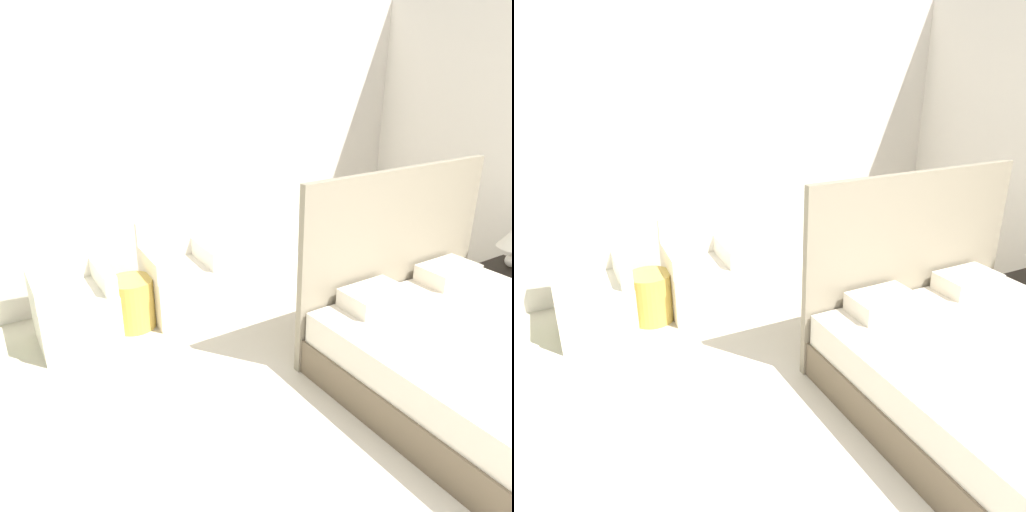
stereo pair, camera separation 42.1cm
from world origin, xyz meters
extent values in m
cube|color=silver|center=(0.00, 4.16, 1.45)|extent=(10.00, 0.06, 2.90)
cube|color=brown|center=(1.11, 1.12, 0.14)|extent=(1.90, 1.95, 0.28)
cube|color=beige|center=(1.11, 1.12, 0.40)|extent=(1.86, 1.91, 0.24)
cube|color=gray|center=(1.11, 2.12, 0.74)|extent=(1.94, 0.06, 1.49)
cube|color=silver|center=(0.68, 1.89, 0.59)|extent=(0.48, 0.32, 0.14)
cube|color=silver|center=(1.54, 1.89, 0.59)|extent=(0.48, 0.32, 0.14)
cube|color=silver|center=(-1.17, 3.49, 0.23)|extent=(0.65, 0.65, 0.46)
cube|color=silver|center=(-1.16, 3.78, 0.66)|extent=(0.63, 0.08, 0.39)
cube|color=silver|center=(-1.43, 3.50, 0.55)|extent=(0.12, 0.57, 0.18)
cube|color=silver|center=(-0.91, 3.49, 0.55)|extent=(0.12, 0.57, 0.18)
cube|color=silver|center=(-0.19, 3.49, 0.23)|extent=(0.66, 0.67, 0.46)
cube|color=silver|center=(-0.17, 3.78, 0.66)|extent=(0.63, 0.10, 0.39)
cube|color=silver|center=(-0.46, 3.51, 0.55)|extent=(0.13, 0.57, 0.18)
cube|color=silver|center=(0.07, 3.48, 0.55)|extent=(0.13, 0.57, 0.18)
cylinder|color=gold|center=(-0.68, 3.48, 0.23)|extent=(0.39, 0.39, 0.46)
camera|label=1|loc=(-1.88, -0.47, 2.29)|focal=35.00mm
camera|label=2|loc=(-1.52, -0.68, 2.29)|focal=35.00mm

